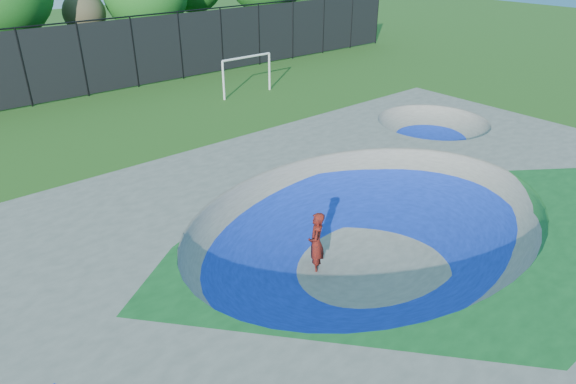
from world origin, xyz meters
name	(u,v)px	position (x,y,z in m)	size (l,w,h in m)	color
ground	(369,259)	(0.00, 0.00, 0.00)	(120.00, 120.00, 0.00)	#245116
skate_deck	(371,236)	(0.00, 0.00, 0.75)	(22.00, 14.00, 1.50)	gray
skater	(316,243)	(-1.53, 0.56, 0.89)	(0.65, 0.42, 1.77)	#B71E0E
skateboard	(315,270)	(-1.53, 0.56, 0.03)	(0.78, 0.22, 0.05)	black
soccer_goal	(247,68)	(7.03, 15.53, 1.50)	(3.27, 0.12, 2.16)	silver
fence	(82,58)	(0.00, 21.00, 2.10)	(48.09, 0.09, 4.04)	black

